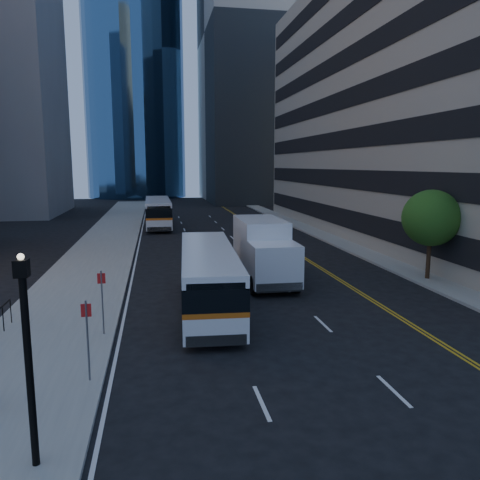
{
  "coord_description": "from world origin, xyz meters",
  "views": [
    {
      "loc": [
        -6.26,
        -15.93,
        6.61
      ],
      "look_at": [
        -2.09,
        7.36,
        2.8
      ],
      "focal_mm": 35.0,
      "sensor_mm": 36.0,
      "label": 1
    }
  ],
  "objects_px": {
    "lamp_post": "(28,352)",
    "bus_front": "(208,276)",
    "street_tree": "(431,218)",
    "box_truck": "(264,249)",
    "bus_rear": "(158,212)"
  },
  "relations": [
    {
      "from": "street_tree",
      "to": "box_truck",
      "type": "xyz_separation_m",
      "value": [
        -9.28,
        1.69,
        -1.81
      ]
    },
    {
      "from": "bus_front",
      "to": "box_truck",
      "type": "distance_m",
      "value": 5.97
    },
    {
      "from": "lamp_post",
      "to": "bus_front",
      "type": "xyz_separation_m",
      "value": [
        5.0,
        11.04,
        -1.19
      ]
    },
    {
      "from": "lamp_post",
      "to": "bus_front",
      "type": "distance_m",
      "value": 12.17
    },
    {
      "from": "bus_rear",
      "to": "lamp_post",
      "type": "bearing_deg",
      "value": -94.79
    },
    {
      "from": "street_tree",
      "to": "bus_front",
      "type": "distance_m",
      "value": 13.5
    },
    {
      "from": "bus_front",
      "to": "box_truck",
      "type": "relative_size",
      "value": 1.51
    },
    {
      "from": "lamp_post",
      "to": "box_truck",
      "type": "xyz_separation_m",
      "value": [
        8.72,
        15.69,
        -0.89
      ]
    },
    {
      "from": "lamp_post",
      "to": "bus_front",
      "type": "height_order",
      "value": "lamp_post"
    },
    {
      "from": "street_tree",
      "to": "bus_rear",
      "type": "relative_size",
      "value": 0.44
    },
    {
      "from": "lamp_post",
      "to": "bus_rear",
      "type": "relative_size",
      "value": 0.39
    },
    {
      "from": "bus_rear",
      "to": "box_truck",
      "type": "relative_size",
      "value": 1.59
    },
    {
      "from": "lamp_post",
      "to": "bus_rear",
      "type": "distance_m",
      "value": 40.88
    },
    {
      "from": "street_tree",
      "to": "bus_rear",
      "type": "height_order",
      "value": "street_tree"
    },
    {
      "from": "lamp_post",
      "to": "box_truck",
      "type": "distance_m",
      "value": 17.97
    }
  ]
}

